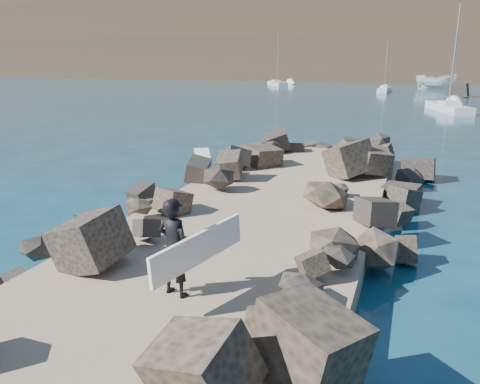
# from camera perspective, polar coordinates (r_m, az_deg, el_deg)

# --- Properties ---
(ground) EXTENTS (800.00, 800.00, 0.00)m
(ground) POSITION_cam_1_polar(r_m,az_deg,el_deg) (12.36, 1.62, -5.52)
(ground) COLOR #0F384C
(ground) RESTS_ON ground
(jetty) EXTENTS (6.00, 26.00, 0.60)m
(jetty) POSITION_cam_1_polar(r_m,az_deg,el_deg) (10.52, -1.91, -7.70)
(jetty) COLOR #8C7759
(jetty) RESTS_ON ground
(riprap_left) EXTENTS (2.60, 22.00, 1.00)m
(riprap_left) POSITION_cam_1_polar(r_m,az_deg,el_deg) (12.16, -13.79, -3.85)
(riprap_left) COLOR black
(riprap_left) RESTS_ON ground
(riprap_right) EXTENTS (2.60, 22.00, 1.00)m
(riprap_right) POSITION_cam_1_polar(r_m,az_deg,el_deg) (10.26, 14.50, -7.64)
(riprap_right) COLOR black
(riprap_right) RESTS_ON ground
(headland) EXTENTS (360.00, 140.00, 32.00)m
(headland) POSITION_cam_1_polar(r_m,az_deg,el_deg) (171.42, 23.71, 18.36)
(headland) COLOR #2D4919
(headland) RESTS_ON ground
(surfboard_resting) EXTENTS (1.49, 2.13, 0.07)m
(surfboard_resting) POSITION_cam_1_polar(r_m,az_deg,el_deg) (16.19, -4.48, 3.41)
(surfboard_resting) COLOR white
(surfboard_resting) RESTS_ON riprap_left
(boat_imported) EXTENTS (6.49, 3.13, 2.41)m
(boat_imported) POSITION_cam_1_polar(r_m,az_deg,el_deg) (83.70, 22.76, 12.32)
(boat_imported) COLOR silver
(boat_imported) RESTS_ON ground
(surfer_with_board) EXTENTS (1.16, 2.06, 1.72)m
(surfer_with_board) POSITION_cam_1_polar(r_m,az_deg,el_deg) (7.93, -7.62, -6.74)
(surfer_with_board) COLOR black
(surfer_with_board) RESTS_ON jetty
(sailboat_e) EXTENTS (5.66, 7.58, 9.40)m
(sailboat_e) POSITION_cam_1_polar(r_m,az_deg,el_deg) (90.23, 4.55, 13.08)
(sailboat_e) COLOR silver
(sailboat_e) RESTS_ON ground
(sailboat_b) EXTENTS (1.72, 6.28, 7.59)m
(sailboat_b) POSITION_cam_1_polar(r_m,az_deg,el_deg) (73.18, 17.19, 11.83)
(sailboat_b) COLOR silver
(sailboat_b) RESTS_ON ground
(sailboat_c) EXTENTS (3.90, 8.03, 9.39)m
(sailboat_c) POSITION_cam_1_polar(r_m,az_deg,el_deg) (47.15, 24.05, 9.38)
(sailboat_c) COLOR silver
(sailboat_c) RESTS_ON ground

